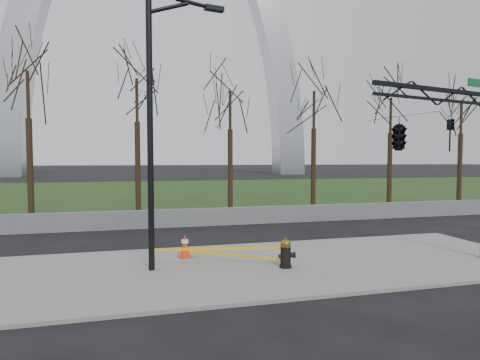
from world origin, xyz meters
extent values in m
plane|color=black|center=(0.00, 0.00, 0.00)|extent=(500.00, 500.00, 0.00)
cube|color=gray|center=(0.00, 0.00, 0.05)|extent=(18.00, 6.00, 0.10)
cube|color=#233B15|center=(0.00, 30.00, 0.03)|extent=(120.00, 40.00, 0.06)
cube|color=#59595B|center=(0.00, 8.00, 0.45)|extent=(60.00, 0.30, 0.90)
cylinder|color=black|center=(0.40, -0.53, 0.13)|extent=(0.37, 0.37, 0.07)
cylinder|color=black|center=(0.40, -0.53, 0.43)|extent=(0.29, 0.29, 0.66)
cylinder|color=black|center=(0.63, -0.58, 0.48)|extent=(0.25, 0.22, 0.18)
cylinder|color=black|center=(0.24, -0.50, 0.45)|extent=(0.13, 0.13, 0.11)
cylinder|color=brown|center=(0.40, -0.53, 0.78)|extent=(0.33, 0.33, 0.07)
ellipsoid|color=brown|center=(0.40, -0.53, 0.85)|extent=(0.31, 0.31, 0.23)
cylinder|color=brown|center=(0.40, -0.53, 0.98)|extent=(0.07, 0.07, 0.09)
cube|color=red|center=(-2.45, 1.44, 0.12)|extent=(0.49, 0.49, 0.04)
cone|color=red|center=(-2.45, 1.44, 0.51)|extent=(0.31, 0.31, 0.73)
cylinder|color=white|center=(-2.45, 1.44, 0.64)|extent=(0.23, 0.23, 0.11)
cylinder|color=black|center=(-3.57, 0.22, 4.00)|extent=(0.18, 0.18, 8.00)
cylinder|color=black|center=(-3.03, 0.30, 7.85)|extent=(1.27, 0.31, 0.56)
cylinder|color=black|center=(-2.19, 0.43, 8.10)|extent=(1.21, 0.30, 0.22)
cube|color=black|center=(-1.59, 0.52, 8.05)|extent=(0.63, 0.31, 0.14)
cube|color=black|center=(4.81, -1.54, 5.50)|extent=(4.93, 1.06, 0.12)
cube|color=black|center=(4.81, -1.54, 5.20)|extent=(4.92, 1.02, 0.08)
cube|color=#0C5926|center=(6.67, -1.18, 5.85)|extent=(0.89, 0.21, 0.25)
imported|color=black|center=(5.49, -1.41, 4.15)|extent=(0.20, 0.23, 1.00)
imported|color=black|center=(3.33, -1.83, 4.15)|extent=(0.99, 2.54, 1.00)
cube|color=yellow|center=(-1.58, -0.16, 0.70)|extent=(3.97, 0.76, 0.08)
cube|color=yellow|center=(-1.02, 0.45, 0.32)|extent=(2.85, 1.98, 0.08)
camera|label=1|loc=(-3.78, -11.37, 3.38)|focal=28.67mm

